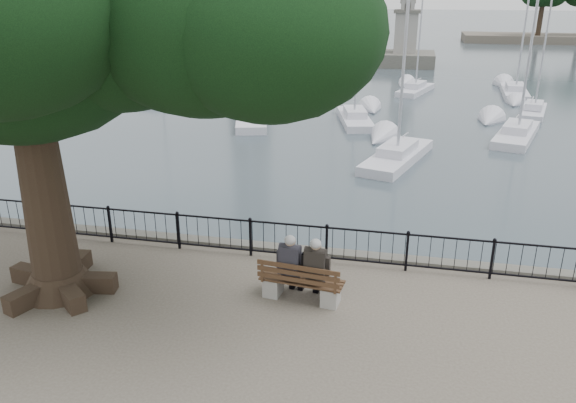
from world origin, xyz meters
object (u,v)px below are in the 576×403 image
(bench, at_px, (301,286))
(person_left, at_px, (292,267))
(person_right, at_px, (317,271))
(tree, at_px, (59,2))
(lion_monument, at_px, (405,43))

(bench, relative_size, person_left, 1.23)
(person_right, bearing_deg, bench, -168.78)
(bench, distance_m, person_left, 0.46)
(person_left, xyz_separation_m, tree, (-4.44, -0.75, 5.62))
(person_left, height_order, lion_monument, lion_monument)
(tree, height_order, lion_monument, tree)
(bench, height_order, lion_monument, lion_monument)
(lion_monument, bearing_deg, person_left, -91.77)
(person_right, relative_size, tree, 0.13)
(tree, xyz_separation_m, lion_monument, (5.96, 49.97, -5.10))
(person_left, distance_m, person_right, 0.58)
(lion_monument, bearing_deg, bench, -91.49)
(person_left, bearing_deg, lion_monument, 88.23)
(person_left, relative_size, lion_monument, 0.18)
(person_right, distance_m, tree, 7.56)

